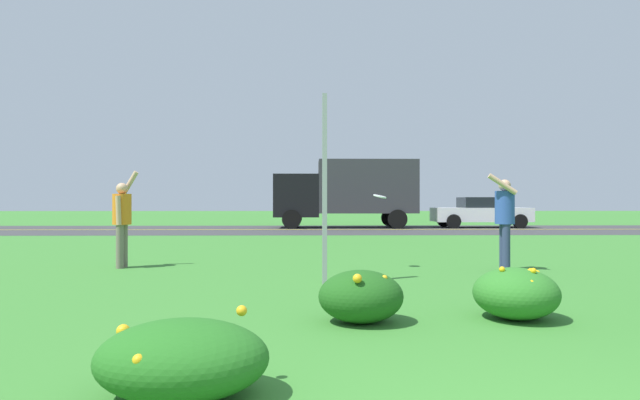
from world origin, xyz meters
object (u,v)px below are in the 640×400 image
Objects in this scene: person_catcher_blue_shirt at (504,216)px; person_thrower_orange_shirt at (122,217)px; car_white_center_left at (481,212)px; frisbee_white at (380,196)px; box_truck_black at (348,190)px; sign_post_near_path at (325,189)px.

person_thrower_orange_shirt is at bearing 175.43° from person_catcher_blue_shirt.
person_catcher_blue_shirt is 16.65m from car_white_center_left.
frisbee_white is at bearing -2.65° from person_thrower_orange_shirt.
person_catcher_blue_shirt is 0.26× the size of box_truck_black.
person_thrower_orange_shirt is 0.27× the size of box_truck_black.
car_white_center_left is at bearing 66.05° from frisbee_white.
person_thrower_orange_shirt is (-3.72, 2.05, -0.47)m from sign_post_near_path.
box_truck_black is at bearing -180.00° from car_white_center_left.
sign_post_near_path reaches higher than frisbee_white.
sign_post_near_path is 19.22m from car_white_center_left.
box_truck_black is at bearing 88.00° from frisbee_white.
sign_post_near_path is 1.64× the size of person_catcher_blue_shirt.
car_white_center_left is at bearing 73.42° from person_catcher_blue_shirt.
person_catcher_blue_shirt is at bearing -84.12° from box_truck_black.
sign_post_near_path is 4.27m from person_thrower_orange_shirt.
person_thrower_orange_shirt is 4.81m from frisbee_white.
person_catcher_blue_shirt is 7.03× the size of frisbee_white.
person_catcher_blue_shirt is (6.97, -0.56, 0.03)m from person_thrower_orange_shirt.
box_truck_black is at bearing 70.90° from person_thrower_orange_shirt.
frisbee_white is at bearing -113.95° from car_white_center_left.
car_white_center_left is at bearing 65.36° from sign_post_near_path.
box_truck_black is (0.54, 15.62, 0.47)m from frisbee_white.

